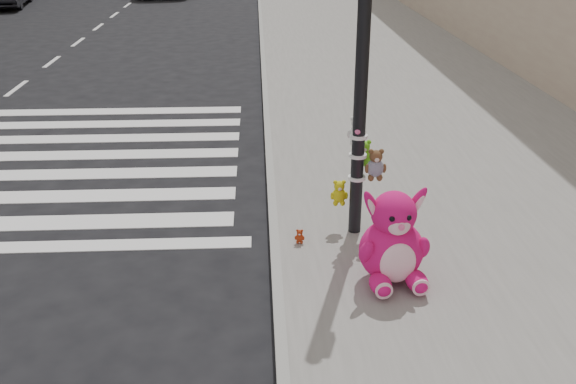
{
  "coord_description": "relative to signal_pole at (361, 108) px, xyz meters",
  "views": [
    {
      "loc": [
        1.37,
        -5.62,
        3.98
      ],
      "look_at": [
        1.73,
        1.71,
        0.75
      ],
      "focal_mm": 40.0,
      "sensor_mm": 36.0,
      "label": 1
    }
  ],
  "objects": [
    {
      "name": "pink_bunny",
      "position": [
        0.21,
        -1.25,
        -1.19
      ],
      "size": [
        0.81,
        0.89,
        1.14
      ],
      "rotation": [
        0.0,
        0.0,
        0.11
      ],
      "color": "#D71269",
      "rests_on": "sidewalk_near"
    },
    {
      "name": "curb_edge",
      "position": [
        -1.07,
        8.19,
        -1.72
      ],
      "size": [
        0.12,
        80.0,
        0.15
      ],
      "primitive_type": "cube",
      "color": "gray",
      "rests_on": "ground"
    },
    {
      "name": "signal_pole",
      "position": [
        0.0,
        0.0,
        0.0
      ],
      "size": [
        0.68,
        0.49,
        4.0
      ],
      "color": "black",
      "rests_on": "sidewalk_near"
    },
    {
      "name": "ground",
      "position": [
        -2.62,
        -1.81,
        -1.79
      ],
      "size": [
        120.0,
        120.0,
        0.0
      ],
      "primitive_type": "plane",
      "color": "black",
      "rests_on": "ground"
    },
    {
      "name": "sidewalk_near",
      "position": [
        2.38,
        8.19,
        -1.72
      ],
      "size": [
        7.0,
        80.0,
        0.14
      ],
      "primitive_type": "cube",
      "color": "slate",
      "rests_on": "ground"
    },
    {
      "name": "red_teddy",
      "position": [
        -0.76,
        -0.32,
        -1.56
      ],
      "size": [
        0.14,
        0.11,
        0.19
      ],
      "primitive_type": null,
      "rotation": [
        0.0,
        0.0,
        -0.15
      ],
      "color": "#A02D10",
      "rests_on": "sidewalk_near"
    }
  ]
}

